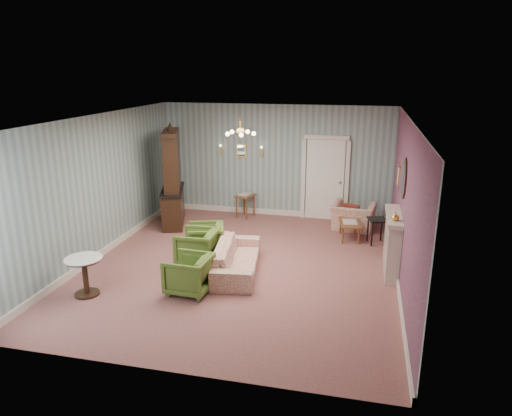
% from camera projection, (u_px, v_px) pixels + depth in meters
% --- Properties ---
extents(floor, '(7.00, 7.00, 0.00)m').
position_uv_depth(floor, '(242.00, 266.00, 9.37)').
color(floor, '#935C55').
rests_on(floor, ground).
extents(ceiling, '(7.00, 7.00, 0.00)m').
position_uv_depth(ceiling, '(240.00, 118.00, 8.54)').
color(ceiling, white).
rests_on(ceiling, ground).
extents(wall_back, '(6.00, 0.00, 6.00)m').
position_uv_depth(wall_back, '(275.00, 161.00, 12.23)').
color(wall_back, gray).
rests_on(wall_back, ground).
extents(wall_front, '(6.00, 0.00, 6.00)m').
position_uv_depth(wall_front, '(167.00, 269.00, 5.69)').
color(wall_front, gray).
rests_on(wall_front, ground).
extents(wall_left, '(0.00, 7.00, 7.00)m').
position_uv_depth(wall_left, '(99.00, 187.00, 9.60)').
color(wall_left, gray).
rests_on(wall_left, ground).
extents(wall_right, '(0.00, 7.00, 7.00)m').
position_uv_depth(wall_right, '(406.00, 206.00, 8.31)').
color(wall_right, gray).
rests_on(wall_right, ground).
extents(wall_right_floral, '(0.00, 7.00, 7.00)m').
position_uv_depth(wall_right_floral, '(405.00, 205.00, 8.32)').
color(wall_right_floral, '#BB5D6D').
rests_on(wall_right_floral, ground).
extents(door, '(1.12, 0.12, 2.16)m').
position_uv_depth(door, '(325.00, 178.00, 12.01)').
color(door, white).
rests_on(door, floor).
extents(olive_chair_a, '(0.72, 0.76, 0.74)m').
position_uv_depth(olive_chair_a, '(189.00, 272.00, 8.20)').
color(olive_chair_a, '#4C6B25').
rests_on(olive_chair_a, floor).
extents(olive_chair_b, '(0.71, 0.76, 0.77)m').
position_uv_depth(olive_chair_b, '(197.00, 245.00, 9.39)').
color(olive_chair_b, '#4C6B25').
rests_on(olive_chair_b, floor).
extents(olive_chair_c, '(0.86, 0.89, 0.74)m').
position_uv_depth(olive_chair_c, '(206.00, 238.00, 9.81)').
color(olive_chair_c, '#4C6B25').
rests_on(olive_chair_c, floor).
extents(sofa_chintz, '(0.85, 2.01, 0.76)m').
position_uv_depth(sofa_chintz, '(237.00, 253.00, 9.00)').
color(sofa_chintz, '#A64942').
rests_on(sofa_chintz, floor).
extents(wingback_chair, '(1.08, 0.78, 0.87)m').
position_uv_depth(wingback_chair, '(353.00, 212.00, 11.37)').
color(wingback_chair, '#A64942').
rests_on(wingback_chair, floor).
extents(dresser, '(0.97, 1.58, 2.48)m').
position_uv_depth(dresser, '(172.00, 175.00, 11.56)').
color(dresser, black).
rests_on(dresser, floor).
extents(fireplace, '(0.30, 1.40, 1.16)m').
position_uv_depth(fireplace, '(392.00, 243.00, 8.97)').
color(fireplace, beige).
rests_on(fireplace, floor).
extents(mantel_vase, '(0.15, 0.15, 0.15)m').
position_uv_depth(mantel_vase, '(395.00, 217.00, 8.41)').
color(mantel_vase, gold).
rests_on(mantel_vase, fireplace).
extents(oval_mirror, '(0.04, 0.76, 0.84)m').
position_uv_depth(oval_mirror, '(404.00, 178.00, 8.58)').
color(oval_mirror, white).
rests_on(oval_mirror, wall_right).
extents(framed_print, '(0.04, 0.34, 0.42)m').
position_uv_depth(framed_print, '(399.00, 176.00, 9.91)').
color(framed_print, gold).
rests_on(framed_print, wall_right).
extents(coffee_table, '(0.54, 0.85, 0.41)m').
position_uv_depth(coffee_table, '(349.00, 230.00, 10.82)').
color(coffee_table, brown).
rests_on(coffee_table, floor).
extents(side_table_black, '(0.49, 0.49, 0.59)m').
position_uv_depth(side_table_black, '(377.00, 231.00, 10.48)').
color(side_table_black, black).
rests_on(side_table_black, floor).
extents(pedestal_table, '(0.65, 0.65, 0.69)m').
position_uv_depth(pedestal_table, '(85.00, 276.00, 8.10)').
color(pedestal_table, black).
rests_on(pedestal_table, floor).
extents(nesting_table, '(0.51, 0.58, 0.65)m').
position_uv_depth(nesting_table, '(245.00, 205.00, 12.38)').
color(nesting_table, brown).
rests_on(nesting_table, floor).
extents(gilt_mirror_back, '(0.28, 0.06, 0.36)m').
position_uv_depth(gilt_mirror_back, '(241.00, 151.00, 12.31)').
color(gilt_mirror_back, gold).
rests_on(gilt_mirror_back, wall_back).
extents(sconce_left, '(0.16, 0.12, 0.30)m').
position_uv_depth(sconce_left, '(221.00, 150.00, 12.41)').
color(sconce_left, gold).
rests_on(sconce_left, wall_back).
extents(sconce_right, '(0.16, 0.12, 0.30)m').
position_uv_depth(sconce_right, '(262.00, 152.00, 12.17)').
color(sconce_right, gold).
rests_on(sconce_right, wall_back).
extents(chandelier, '(0.56, 0.56, 0.36)m').
position_uv_depth(chandelier, '(240.00, 133.00, 8.62)').
color(chandelier, gold).
rests_on(chandelier, ceiling).
extents(burgundy_cushion, '(0.41, 0.28, 0.39)m').
position_uv_depth(burgundy_cushion, '(351.00, 212.00, 11.23)').
color(burgundy_cushion, maroon).
rests_on(burgundy_cushion, wingback_chair).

